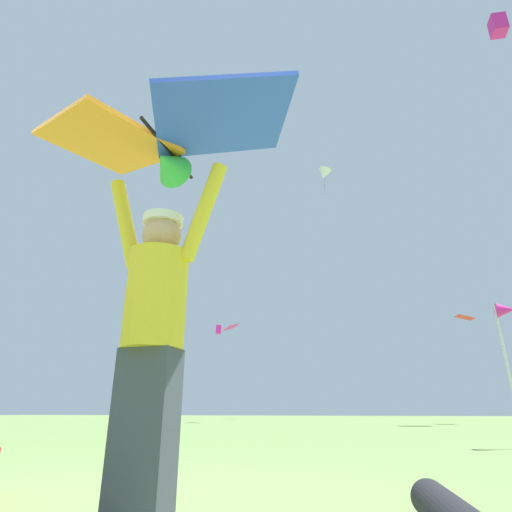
{
  "coord_description": "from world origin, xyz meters",
  "views": [
    {
      "loc": [
        1.38,
        -2.34,
        0.5
      ],
      "look_at": [
        0.16,
        1.57,
        2.05
      ],
      "focal_mm": 29.05,
      "sensor_mm": 36.0,
      "label": 1
    }
  ],
  "objects_px": {
    "distant_kite_magenta_low_right": "(498,26)",
    "distant_kite_white_high_right": "(324,174)",
    "kite_flyer_person": "(154,327)",
    "distant_kite_red_mid_left": "(465,317)",
    "distant_kite_magenta_mid_right": "(219,330)",
    "marker_flag": "(506,320)",
    "distant_kite_magenta_overhead_distant": "(231,326)",
    "held_stunt_kite": "(164,139)"
  },
  "relations": [
    {
      "from": "held_stunt_kite",
      "to": "distant_kite_magenta_low_right",
      "type": "distance_m",
      "value": 28.92
    },
    {
      "from": "distant_kite_white_high_right",
      "to": "distant_kite_red_mid_left",
      "type": "bearing_deg",
      "value": -59.98
    },
    {
      "from": "kite_flyer_person",
      "to": "distant_kite_magenta_overhead_distant",
      "type": "distance_m",
      "value": 20.13
    },
    {
      "from": "kite_flyer_person",
      "to": "distant_kite_magenta_overhead_distant",
      "type": "relative_size",
      "value": 2.03
    },
    {
      "from": "kite_flyer_person",
      "to": "marker_flag",
      "type": "height_order",
      "value": "marker_flag"
    },
    {
      "from": "held_stunt_kite",
      "to": "marker_flag",
      "type": "bearing_deg",
      "value": 60.49
    },
    {
      "from": "distant_kite_magenta_mid_right",
      "to": "marker_flag",
      "type": "height_order",
      "value": "distant_kite_magenta_mid_right"
    },
    {
      "from": "held_stunt_kite",
      "to": "distant_kite_red_mid_left",
      "type": "height_order",
      "value": "distant_kite_red_mid_left"
    },
    {
      "from": "kite_flyer_person",
      "to": "marker_flag",
      "type": "xyz_separation_m",
      "value": [
        3.07,
        5.34,
        0.92
      ]
    },
    {
      "from": "distant_kite_white_high_right",
      "to": "marker_flag",
      "type": "xyz_separation_m",
      "value": [
        5.86,
        -27.52,
        -20.11
      ]
    },
    {
      "from": "distant_kite_magenta_low_right",
      "to": "distant_kite_white_high_right",
      "type": "relative_size",
      "value": 0.45
    },
    {
      "from": "distant_kite_red_mid_left",
      "to": "kite_flyer_person",
      "type": "bearing_deg",
      "value": -104.24
    },
    {
      "from": "kite_flyer_person",
      "to": "marker_flag",
      "type": "relative_size",
      "value": 0.9
    },
    {
      "from": "kite_flyer_person",
      "to": "distant_kite_red_mid_left",
      "type": "bearing_deg",
      "value": 75.76
    },
    {
      "from": "distant_kite_magenta_mid_right",
      "to": "marker_flag",
      "type": "xyz_separation_m",
      "value": [
        14.77,
        -23.84,
        -4.92
      ]
    },
    {
      "from": "distant_kite_red_mid_left",
      "to": "marker_flag",
      "type": "distance_m",
      "value": 14.55
    },
    {
      "from": "distant_kite_red_mid_left",
      "to": "marker_flag",
      "type": "xyz_separation_m",
      "value": [
        -1.87,
        -14.13,
        -2.88
      ]
    },
    {
      "from": "distant_kite_magenta_low_right",
      "to": "distant_kite_white_high_right",
      "type": "height_order",
      "value": "distant_kite_white_high_right"
    },
    {
      "from": "held_stunt_kite",
      "to": "marker_flag",
      "type": "distance_m",
      "value": 6.23
    },
    {
      "from": "distant_kite_magenta_overhead_distant",
      "to": "distant_kite_white_high_right",
      "type": "bearing_deg",
      "value": 74.96
    },
    {
      "from": "kite_flyer_person",
      "to": "distant_kite_red_mid_left",
      "type": "height_order",
      "value": "distant_kite_red_mid_left"
    },
    {
      "from": "held_stunt_kite",
      "to": "distant_kite_red_mid_left",
      "type": "bearing_deg",
      "value": 75.81
    },
    {
      "from": "distant_kite_magenta_mid_right",
      "to": "marker_flag",
      "type": "bearing_deg",
      "value": -58.22
    },
    {
      "from": "distant_kite_white_high_right",
      "to": "distant_kite_red_mid_left",
      "type": "distance_m",
      "value": 23.14
    },
    {
      "from": "held_stunt_kite",
      "to": "marker_flag",
      "type": "height_order",
      "value": "held_stunt_kite"
    },
    {
      "from": "held_stunt_kite",
      "to": "distant_kite_magenta_overhead_distant",
      "type": "height_order",
      "value": "distant_kite_magenta_overhead_distant"
    },
    {
      "from": "held_stunt_kite",
      "to": "marker_flag",
      "type": "xyz_separation_m",
      "value": [
        3.07,
        5.42,
        -0.28
      ]
    },
    {
      "from": "distant_kite_magenta_mid_right",
      "to": "kite_flyer_person",
      "type": "bearing_deg",
      "value": -68.15
    },
    {
      "from": "kite_flyer_person",
      "to": "distant_kite_magenta_mid_right",
      "type": "height_order",
      "value": "distant_kite_magenta_mid_right"
    },
    {
      "from": "kite_flyer_person",
      "to": "marker_flag",
      "type": "distance_m",
      "value": 6.23
    },
    {
      "from": "distant_kite_magenta_low_right",
      "to": "distant_kite_white_high_right",
      "type": "bearing_deg",
      "value": 131.69
    },
    {
      "from": "kite_flyer_person",
      "to": "distant_kite_red_mid_left",
      "type": "xyz_separation_m",
      "value": [
        4.94,
        19.48,
        3.8
      ]
    },
    {
      "from": "marker_flag",
      "to": "distant_kite_magenta_low_right",
      "type": "bearing_deg",
      "value": 65.43
    },
    {
      "from": "held_stunt_kite",
      "to": "distant_kite_white_high_right",
      "type": "distance_m",
      "value": 38.54
    },
    {
      "from": "kite_flyer_person",
      "to": "distant_kite_magenta_overhead_distant",
      "type": "xyz_separation_m",
      "value": [
        -6.62,
        18.61,
        3.85
      ]
    },
    {
      "from": "distant_kite_magenta_low_right",
      "to": "marker_flag",
      "type": "height_order",
      "value": "distant_kite_magenta_low_right"
    },
    {
      "from": "marker_flag",
      "to": "distant_kite_magenta_mid_right",
      "type": "bearing_deg",
      "value": 121.78
    },
    {
      "from": "held_stunt_kite",
      "to": "distant_kite_magenta_mid_right",
      "type": "bearing_deg",
      "value": 111.8
    },
    {
      "from": "marker_flag",
      "to": "kite_flyer_person",
      "type": "bearing_deg",
      "value": -119.86
    },
    {
      "from": "distant_kite_magenta_overhead_distant",
      "to": "distant_kite_magenta_mid_right",
      "type": "bearing_deg",
      "value": 115.69
    },
    {
      "from": "distant_kite_magenta_low_right",
      "to": "marker_flag",
      "type": "bearing_deg",
      "value": -114.57
    },
    {
      "from": "distant_kite_white_high_right",
      "to": "marker_flag",
      "type": "bearing_deg",
      "value": -77.98
    }
  ]
}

